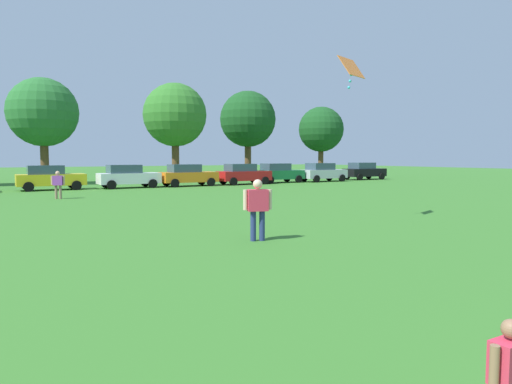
% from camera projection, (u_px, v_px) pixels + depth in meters
% --- Properties ---
extents(ground_plane, '(160.00, 160.00, 0.00)m').
position_uv_depth(ground_plane, '(85.00, 194.00, 27.35)').
color(ground_plane, '#387528').
extents(child_kite_flyer, '(0.48, 0.19, 1.01)m').
position_uv_depth(child_kite_flyer, '(509.00, 370.00, 3.57)').
color(child_kite_flyer, navy).
rests_on(child_kite_flyer, ground).
extents(adult_bystander, '(0.76, 0.46, 1.66)m').
position_uv_depth(adult_bystander, '(258.00, 204.00, 12.23)').
color(adult_bystander, navy).
rests_on(adult_bystander, ground).
extents(bystander_near_trees, '(0.66, 0.45, 1.50)m').
position_uv_depth(bystander_near_trees, '(58.00, 182.00, 24.39)').
color(bystander_near_trees, '#8C7259').
rests_on(bystander_near_trees, ground).
extents(kite, '(1.21, 0.85, 1.09)m').
position_uv_depth(kite, '(351.00, 69.00, 15.55)').
color(kite, orange).
extents(parked_car_yellow_2, '(4.30, 2.02, 1.68)m').
position_uv_depth(parked_car_yellow_2, '(50.00, 177.00, 30.86)').
color(parked_car_yellow_2, yellow).
rests_on(parked_car_yellow_2, ground).
extents(parked_car_white_3, '(4.30, 2.02, 1.68)m').
position_uv_depth(parked_car_white_3, '(128.00, 176.00, 32.95)').
color(parked_car_white_3, white).
rests_on(parked_car_white_3, ground).
extents(parked_car_orange_4, '(4.30, 2.02, 1.68)m').
position_uv_depth(parked_car_orange_4, '(188.00, 175.00, 34.97)').
color(parked_car_orange_4, orange).
rests_on(parked_car_orange_4, ground).
extents(parked_car_red_5, '(4.30, 2.02, 1.68)m').
position_uv_depth(parked_car_red_5, '(243.00, 174.00, 37.23)').
color(parked_car_red_5, red).
rests_on(parked_car_red_5, ground).
extents(parked_car_green_6, '(4.30, 2.02, 1.68)m').
position_uv_depth(parked_car_green_6, '(278.00, 173.00, 39.62)').
color(parked_car_green_6, '#196B38').
rests_on(parked_car_green_6, ground).
extents(parked_car_silver_7, '(4.30, 2.02, 1.68)m').
position_uv_depth(parked_car_silver_7, '(322.00, 172.00, 41.42)').
color(parked_car_silver_7, silver).
rests_on(parked_car_silver_7, ground).
extents(parked_car_black_8, '(4.30, 2.02, 1.68)m').
position_uv_depth(parked_car_black_8, '(364.00, 171.00, 45.06)').
color(parked_car_black_8, black).
rests_on(parked_car_black_8, ground).
extents(tree_center_left, '(5.51, 5.51, 8.58)m').
position_uv_depth(tree_center_left, '(43.00, 113.00, 36.67)').
color(tree_center_left, brown).
rests_on(tree_center_left, ground).
extents(tree_center_right, '(5.68, 5.68, 8.85)m').
position_uv_depth(tree_center_right, '(175.00, 115.00, 41.01)').
color(tree_center_right, brown).
rests_on(tree_center_right, ground).
extents(tree_right, '(5.86, 5.86, 9.13)m').
position_uv_depth(tree_right, '(248.00, 119.00, 47.93)').
color(tree_right, brown).
rests_on(tree_right, ground).
extents(tree_far_right, '(5.01, 5.01, 7.81)m').
position_uv_depth(tree_far_right, '(321.00, 130.00, 50.94)').
color(tree_far_right, brown).
rests_on(tree_far_right, ground).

